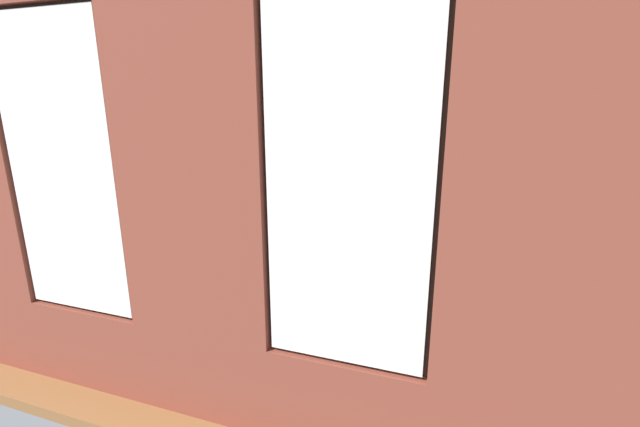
% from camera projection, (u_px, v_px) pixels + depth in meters
% --- Properties ---
extents(ground_plane, '(6.97, 6.21, 0.10)m').
position_uv_depth(ground_plane, '(324.00, 279.00, 5.74)').
color(ground_plane, brown).
extents(brick_wall_with_windows, '(6.37, 0.30, 3.51)m').
position_uv_depth(brick_wall_with_windows, '(191.00, 189.00, 2.79)').
color(brick_wall_with_windows, brown).
rests_on(brick_wall_with_windows, ground_plane).
extents(white_wall_right, '(0.10, 5.21, 3.51)m').
position_uv_depth(white_wall_right, '(111.00, 138.00, 6.07)').
color(white_wall_right, silver).
rests_on(white_wall_right, ground_plane).
extents(couch_by_window, '(1.96, 0.87, 0.80)m').
position_uv_depth(couch_by_window, '(218.00, 325.00, 3.85)').
color(couch_by_window, black).
rests_on(couch_by_window, ground_plane).
extents(couch_left, '(1.02, 2.08, 0.80)m').
position_uv_depth(couch_left, '(531.00, 279.00, 4.82)').
color(couch_left, black).
rests_on(couch_left, ground_plane).
extents(coffee_table, '(1.57, 0.74, 0.43)m').
position_uv_depth(coffee_table, '(344.00, 252.00, 5.50)').
color(coffee_table, olive).
rests_on(coffee_table, ground_plane).
extents(cup_ceramic, '(0.07, 0.07, 0.08)m').
position_uv_depth(cup_ceramic, '(344.00, 246.00, 5.47)').
color(cup_ceramic, silver).
rests_on(cup_ceramic, coffee_table).
extents(candle_jar, '(0.08, 0.08, 0.11)m').
position_uv_depth(candle_jar, '(351.00, 248.00, 5.33)').
color(candle_jar, '#B7333D').
rests_on(candle_jar, coffee_table).
extents(remote_gray, '(0.15, 0.16, 0.02)m').
position_uv_depth(remote_gray, '(332.00, 244.00, 5.63)').
color(remote_gray, '#59595B').
rests_on(remote_gray, coffee_table).
extents(remote_silver, '(0.17, 0.06, 0.02)m').
position_uv_depth(remote_silver, '(379.00, 248.00, 5.46)').
color(remote_silver, '#B2B2B7').
rests_on(remote_silver, coffee_table).
extents(media_console, '(1.01, 0.42, 0.55)m').
position_uv_depth(media_console, '(168.00, 227.00, 6.96)').
color(media_console, black).
rests_on(media_console, ground_plane).
extents(tv_flatscreen, '(1.22, 0.20, 0.85)m').
position_uv_depth(tv_flatscreen, '(164.00, 184.00, 6.78)').
color(tv_flatscreen, black).
rests_on(tv_flatscreen, media_console).
extents(papasan_chair, '(1.02, 1.02, 0.66)m').
position_uv_depth(papasan_chair, '(301.00, 205.00, 7.75)').
color(papasan_chair, olive).
rests_on(papasan_chair, ground_plane).
extents(potted_plant_by_left_couch, '(0.24, 0.24, 0.55)m').
position_uv_depth(potted_plant_by_left_couch, '(489.00, 235.00, 6.28)').
color(potted_plant_by_left_couch, beige).
rests_on(potted_plant_by_left_couch, ground_plane).
extents(potted_plant_foreground_right, '(0.73, 0.73, 0.96)m').
position_uv_depth(potted_plant_foreground_right, '(233.00, 188.00, 8.23)').
color(potted_plant_foreground_right, brown).
rests_on(potted_plant_foreground_right, ground_plane).
extents(potted_plant_beside_window_right, '(0.57, 0.57, 0.92)m').
position_uv_depth(potted_plant_beside_window_right, '(77.00, 281.00, 4.16)').
color(potted_plant_beside_window_right, '#47423D').
rests_on(potted_plant_beside_window_right, ground_plane).
extents(potted_plant_corner_near_left, '(1.00, 0.91, 1.28)m').
position_uv_depth(potted_plant_corner_near_left, '(527.00, 204.00, 6.63)').
color(potted_plant_corner_near_left, beige).
rests_on(potted_plant_corner_near_left, ground_plane).
extents(potted_plant_corner_far_left, '(1.02, 0.89, 1.33)m').
position_uv_depth(potted_plant_corner_far_left, '(604.00, 356.00, 2.72)').
color(potted_plant_corner_far_left, beige).
rests_on(potted_plant_corner_far_left, ground_plane).
extents(potted_plant_near_tv, '(0.74, 0.74, 1.05)m').
position_uv_depth(potted_plant_near_tv, '(153.00, 219.00, 5.81)').
color(potted_plant_near_tv, '#47423D').
rests_on(potted_plant_near_tv, ground_plane).
extents(potted_plant_mid_room_small, '(0.31, 0.31, 0.51)m').
position_uv_depth(potted_plant_mid_room_small, '(404.00, 239.00, 6.22)').
color(potted_plant_mid_room_small, gray).
rests_on(potted_plant_mid_room_small, ground_plane).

